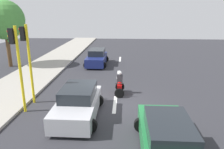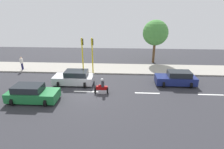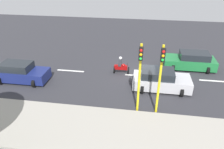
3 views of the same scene
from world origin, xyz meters
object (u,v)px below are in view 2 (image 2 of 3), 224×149
Objects in this scene: traffic_light_corner at (92,51)px; street_tree_north at (155,33)px; car_green at (32,94)px; pedestrian_near_signal at (22,63)px; car_silver at (74,78)px; traffic_light_midblock at (82,51)px; motorcycle at (102,87)px; car_dark_blue at (176,78)px.

street_tree_north reaches higher than traffic_light_corner.
traffic_light_corner is (6.97, -4.31, 2.22)m from car_green.
car_green is 0.97× the size of traffic_light_corner.
pedestrian_near_signal is (7.90, 5.12, 0.35)m from car_green.
street_tree_north is (8.70, -9.72, 3.65)m from car_silver.
car_green is 7.95m from traffic_light_midblock.
car_green is 2.85× the size of motorcycle.
traffic_light_midblock reaches higher than motorcycle.
traffic_light_midblock is at bearing 28.90° from motorcycle.
pedestrian_near_signal is (4.00, 7.89, 0.35)m from car_silver.
car_green is at bearing 144.69° from car_silver.
car_dark_blue is 2.73× the size of motorcycle.
motorcycle is 5.80m from traffic_light_corner.
car_silver is at bearing -116.87° from pedestrian_near_signal.
traffic_light_corner reaches higher than car_green.
car_silver is at bearing -35.31° from car_green.
street_tree_north is at bearing -58.95° from traffic_light_midblock.
car_green is at bearing -147.05° from pedestrian_near_signal.
traffic_light_midblock reaches higher than car_green.
car_silver is 0.68× the size of street_tree_north.
car_dark_blue is 0.96× the size of car_green.
traffic_light_corner reaches higher than car_dark_blue.
traffic_light_midblock reaches higher than car_dark_blue.
motorcycle is at bearing -151.10° from traffic_light_midblock.
motorcycle is at bearing -162.30° from traffic_light_corner.
traffic_light_midblock is at bearing -24.20° from car_green.
car_green and car_silver have the same top height.
motorcycle is (-2.01, -3.16, -0.07)m from car_silver.
traffic_light_corner is (-0.94, -9.43, 1.87)m from pedestrian_near_signal.
car_green is 0.97× the size of traffic_light_midblock.
pedestrian_near_signal is 0.38× the size of traffic_light_midblock.
car_silver is 8.85m from pedestrian_near_signal.
street_tree_north is (12.60, -12.49, 3.65)m from car_green.
car_silver is 2.73× the size of motorcycle.
car_dark_blue is 2.47× the size of pedestrian_near_signal.
traffic_light_midblock is (6.97, -3.13, 2.22)m from car_green.
pedestrian_near_signal is at bearing 61.46° from motorcycle.
car_green is at bearing 148.24° from traffic_light_corner.
traffic_light_midblock is (2.61, 10.49, 2.22)m from car_dark_blue.
car_dark_blue is 1.00× the size of car_silver.
motorcycle is at bearing 107.80° from car_dark_blue.
street_tree_north reaches higher than car_silver.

